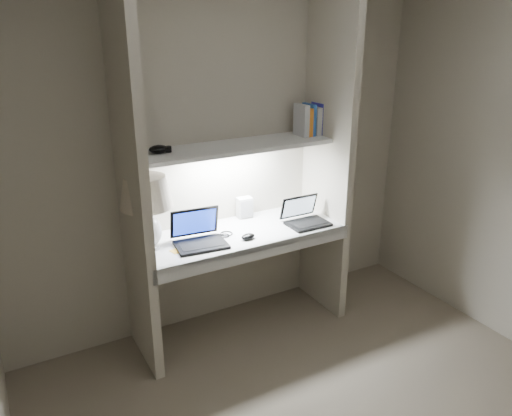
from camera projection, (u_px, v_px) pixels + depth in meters
back_wall at (222, 156)px, 3.54m from camera, size 3.20×0.01×2.50m
alcove_panel_left at (132, 181)px, 2.98m from camera, size 0.06×0.55×2.50m
alcove_panel_right at (328, 152)px, 3.65m from camera, size 0.06×0.55×2.50m
desk at (241, 234)px, 3.49m from camera, size 1.40×0.55×0.04m
desk_apron at (259, 252)px, 3.29m from camera, size 1.46×0.03×0.10m
shelf at (233, 147)px, 3.36m from camera, size 1.40×0.36×0.03m
strip_light at (233, 150)px, 3.36m from camera, size 0.60×0.04×0.02m
table_lamp at (146, 201)px, 3.10m from camera, size 0.33×0.33×0.49m
laptop_main at (199, 236)px, 3.28m from camera, size 0.36×0.32×0.22m
laptop_netbook at (305, 217)px, 3.61m from camera, size 0.30×0.26×0.19m
speaker at (244, 207)px, 3.71m from camera, size 0.12×0.09×0.15m
mouse at (248, 236)px, 3.35m from camera, size 0.11×0.08×0.04m
cable_coil at (226, 234)px, 3.43m from camera, size 0.10×0.10×0.01m
sticky_note at (177, 251)px, 3.18m from camera, size 0.09×0.09×0.00m
book_row at (311, 120)px, 3.63m from camera, size 0.22×0.15×0.23m
shelf_box at (135, 146)px, 3.11m from camera, size 0.07×0.05×0.11m
shelf_gadget at (159, 149)px, 3.13m from camera, size 0.13×0.10×0.05m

